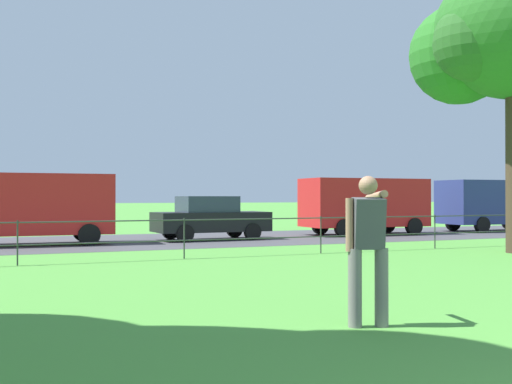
# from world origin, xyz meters

# --- Properties ---
(street_strip) EXTENTS (80.00, 7.67, 0.01)m
(street_strip) POSITION_xyz_m (0.00, 19.74, 0.00)
(street_strip) COLOR #424247
(street_strip) RESTS_ON ground
(park_fence) EXTENTS (38.19, 0.04, 1.00)m
(park_fence) POSITION_xyz_m (-0.00, 13.28, 0.67)
(park_fence) COLOR #333833
(park_fence) RESTS_ON ground
(tree_large_lawn) EXTENTS (4.66, 5.39, 7.98)m
(tree_large_lawn) POSITION_xyz_m (8.67, 11.43, 5.90)
(tree_large_lawn) COLOR #423023
(tree_large_lawn) RESTS_ON ground
(person_thrower) EXTENTS (0.67, 0.74, 1.76)m
(person_thrower) POSITION_xyz_m (-0.26, 4.82, 0.96)
(person_thrower) COLOR slate
(person_thrower) RESTS_ON ground
(panel_van_center) EXTENTS (5.06, 2.22, 2.24)m
(panel_van_center) POSITION_xyz_m (-3.22, 19.33, 1.27)
(panel_van_center) COLOR red
(panel_van_center) RESTS_ON ground
(car_black_far_right) EXTENTS (4.06, 1.93, 1.54)m
(car_black_far_right) POSITION_xyz_m (2.73, 19.33, 0.78)
(car_black_far_right) COLOR black
(car_black_far_right) RESTS_ON ground
(panel_van_left) EXTENTS (5.04, 2.19, 2.24)m
(panel_van_left) POSITION_xyz_m (9.39, 19.71, 1.27)
(panel_van_left) COLOR red
(panel_van_left) RESTS_ON ground
(panel_van_far_left) EXTENTS (5.06, 2.23, 2.24)m
(panel_van_far_left) POSITION_xyz_m (16.20, 19.72, 1.27)
(panel_van_far_left) COLOR navy
(panel_van_far_left) RESTS_ON ground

